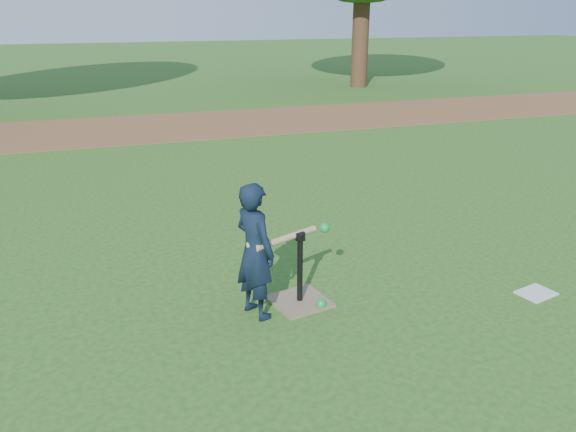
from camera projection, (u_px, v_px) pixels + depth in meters
name	position (u px, v px, depth m)	size (l,w,h in m)	color
ground	(270.00, 292.00, 4.77)	(80.00, 80.00, 0.00)	#285116
dirt_strip	(163.00, 127.00, 11.43)	(24.00, 3.00, 0.01)	brown
child	(255.00, 251.00, 4.24)	(0.39, 0.26, 1.08)	black
wiffle_ball_ground	(321.00, 304.00, 4.49)	(0.08, 0.08, 0.08)	#0D9840
clipboard	(536.00, 293.00, 4.73)	(0.30, 0.23, 0.01)	silver
batting_tee	(300.00, 290.00, 4.56)	(0.50, 0.50, 0.61)	#7B674E
swing_action	(291.00, 237.00, 4.33)	(0.68, 0.29, 0.13)	tan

